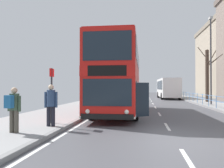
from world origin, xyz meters
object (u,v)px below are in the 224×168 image
object	(u,v)px
double_decker_bus_main	(119,78)
street_lamp_far_side	(211,54)
pedestrian_with_backpack	(13,106)
bus_stop_sign_near	(52,89)
pedestrian_companion	(51,103)
background_bus_far_lane	(168,88)
bare_tree_far_00	(207,74)

from	to	relation	value
double_decker_bus_main	street_lamp_far_side	xyz separation A→B (m)	(7.90, 7.37, 2.49)
pedestrian_with_backpack	bus_stop_sign_near	world-z (taller)	bus_stop_sign_near
street_lamp_far_side	pedestrian_companion	bearing A→B (deg)	-126.30
background_bus_far_lane	bare_tree_far_00	bearing A→B (deg)	-71.15
street_lamp_far_side	bus_stop_sign_near	bearing A→B (deg)	-128.79
double_decker_bus_main	bare_tree_far_00	xyz separation A→B (m)	(8.62, 11.39, 0.82)
background_bus_far_lane	pedestrian_companion	xyz separation A→B (m)	(-7.53, -27.32, -0.55)
background_bus_far_lane	bus_stop_sign_near	xyz separation A→B (m)	(-7.83, -26.51, 0.01)
double_decker_bus_main	bus_stop_sign_near	world-z (taller)	double_decker_bus_main
bare_tree_far_00	street_lamp_far_side	bearing A→B (deg)	-100.27
bus_stop_sign_near	pedestrian_companion	bearing A→B (deg)	-69.80
double_decker_bus_main	bare_tree_far_00	distance (m)	14.31
pedestrian_companion	street_lamp_far_side	world-z (taller)	street_lamp_far_side
double_decker_bus_main	bare_tree_far_00	size ratio (longest dim) A/B	1.79
street_lamp_far_side	double_decker_bus_main	bearing A→B (deg)	-136.96
background_bus_far_lane	pedestrian_companion	bearing A→B (deg)	-105.41
pedestrian_with_backpack	bare_tree_far_00	world-z (taller)	bare_tree_far_00
bare_tree_far_00	pedestrian_companion	bearing A→B (deg)	-121.34
background_bus_far_lane	pedestrian_with_backpack	bearing A→B (deg)	-106.03
double_decker_bus_main	pedestrian_companion	xyz separation A→B (m)	(-2.18, -6.35, -1.25)
double_decker_bus_main	street_lamp_far_side	size ratio (longest dim) A/B	1.35
pedestrian_with_backpack	street_lamp_far_side	bearing A→B (deg)	54.58
double_decker_bus_main	bus_stop_sign_near	size ratio (longest dim) A/B	4.51
pedestrian_with_backpack	street_lamp_far_side	world-z (taller)	street_lamp_far_side
street_lamp_far_side	background_bus_far_lane	bearing A→B (deg)	100.59
background_bus_far_lane	street_lamp_far_side	xyz separation A→B (m)	(2.54, -13.61, 3.20)
background_bus_far_lane	pedestrian_with_backpack	size ratio (longest dim) A/B	6.19
pedestrian_with_backpack	bare_tree_far_00	bearing A→B (deg)	59.02
pedestrian_with_backpack	bare_tree_far_00	size ratio (longest dim) A/B	0.26
pedestrian_with_backpack	street_lamp_far_side	xyz separation A→B (m)	(10.83, 15.23, 3.78)
pedestrian_companion	bus_stop_sign_near	bearing A→B (deg)	110.20
bus_stop_sign_near	street_lamp_far_side	distance (m)	16.86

